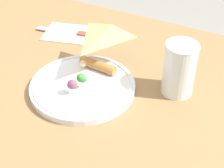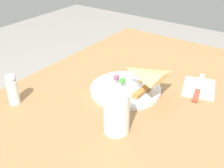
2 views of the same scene
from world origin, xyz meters
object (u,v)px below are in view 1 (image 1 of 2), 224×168
object	(u,v)px
plate_pizza	(83,84)
butter_knife	(73,33)
milk_glass	(179,71)
napkin_folded	(70,34)
dining_table	(77,112)

from	to	relation	value
plate_pizza	butter_knife	bearing A→B (deg)	-52.23
milk_glass	butter_knife	distance (m)	0.38
napkin_folded	dining_table	bearing A→B (deg)	126.04
dining_table	plate_pizza	xyz separation A→B (m)	(-0.04, 0.02, 0.12)
plate_pizza	butter_knife	size ratio (longest dim) A/B	1.18
napkin_folded	milk_glass	bearing A→B (deg)	163.64
dining_table	plate_pizza	size ratio (longest dim) A/B	4.50
napkin_folded	butter_knife	size ratio (longest dim) A/B	0.82
dining_table	milk_glass	world-z (taller)	milk_glass
plate_pizza	butter_knife	xyz separation A→B (m)	(0.16, -0.21, -0.01)
milk_glass	napkin_folded	size ratio (longest dim) A/B	0.74
dining_table	butter_knife	bearing A→B (deg)	-56.55
milk_glass	napkin_folded	xyz separation A→B (m)	(0.37, -0.11, -0.06)
plate_pizza	milk_glass	size ratio (longest dim) A/B	1.95
napkin_folded	plate_pizza	bearing A→B (deg)	129.95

